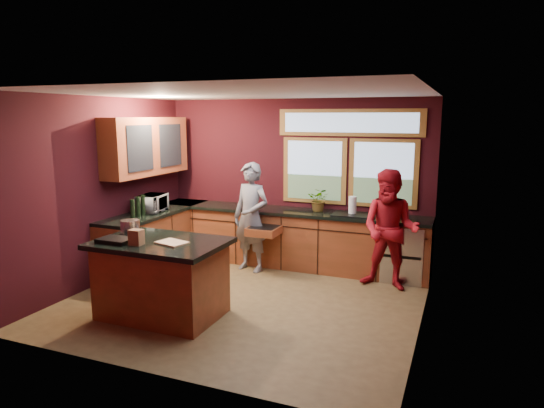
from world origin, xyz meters
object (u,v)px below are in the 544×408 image
Objects in this scene: island at (162,278)px; stock_pot at (130,227)px; cutting_board at (172,243)px; person_red at (390,230)px; person_grey at (251,217)px.

island is 6.46× the size of stock_pot.
cutting_board reaches higher than island.
person_red is (2.42, 2.02, 0.37)m from island.
island is at bearing -84.83° from person_grey.
person_grey reaches higher than stock_pot.
island is at bearing -132.88° from person_red.
cutting_board is at bearing -14.93° from stock_pot.
person_grey is (0.27, 2.04, 0.38)m from island.
person_red is 3.04m from cutting_board.
stock_pot reaches higher than island.
cutting_board is (0.20, -0.05, 0.48)m from island.
person_grey reaches higher than person_red.
person_grey is 4.91× the size of cutting_board.
person_grey reaches higher than cutting_board.
cutting_board is at bearing -129.74° from person_red.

